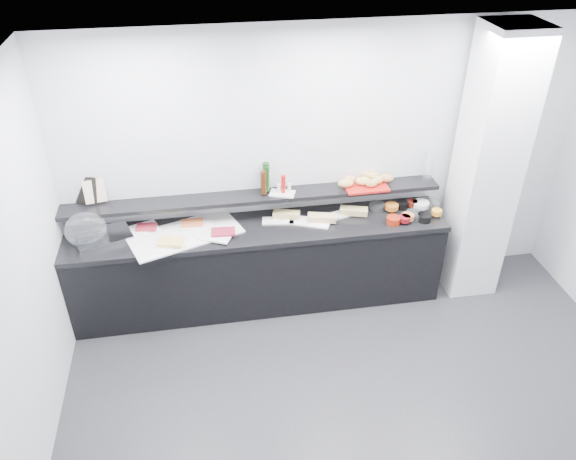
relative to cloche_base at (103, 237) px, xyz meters
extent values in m
plane|color=#2D2D30|center=(2.12, -1.74, -0.92)|extent=(5.00, 5.00, 0.00)
cube|color=silver|center=(2.12, 0.26, 0.43)|extent=(5.00, 0.02, 2.70)
plane|color=white|center=(2.12, -1.74, 1.78)|extent=(5.00, 5.00, 0.00)
cube|color=white|center=(3.62, -0.09, 0.43)|extent=(0.50, 0.50, 2.70)
cube|color=black|center=(1.42, -0.04, -0.50)|extent=(3.60, 0.60, 0.85)
cube|color=black|center=(1.42, -0.04, -0.05)|extent=(3.62, 0.62, 0.05)
cube|color=black|center=(1.42, 0.14, 0.21)|extent=(3.60, 0.25, 0.04)
cube|color=#AFB1B6|center=(0.00, 0.00, 0.00)|extent=(0.57, 0.47, 0.04)
ellipsoid|color=white|center=(-0.13, -0.02, 0.11)|extent=(0.42, 0.33, 0.34)
cube|color=white|center=(0.74, -0.06, -0.01)|extent=(1.12, 0.80, 0.01)
cube|color=white|center=(0.35, 0.09, 0.00)|extent=(0.31, 0.26, 0.01)
cube|color=maroon|center=(0.39, 0.07, 0.02)|extent=(0.20, 0.14, 0.02)
cube|color=white|center=(0.82, 0.09, 0.00)|extent=(0.35, 0.30, 0.01)
cube|color=#CE5D2A|center=(0.81, 0.07, 0.02)|extent=(0.20, 0.13, 0.02)
cube|color=white|center=(0.61, -0.18, 0.00)|extent=(0.34, 0.25, 0.01)
cube|color=#ECC15C|center=(0.61, -0.21, 0.02)|extent=(0.26, 0.20, 0.02)
cube|color=white|center=(1.01, -0.15, 0.00)|extent=(0.37, 0.32, 0.01)
cube|color=maroon|center=(1.09, -0.13, 0.02)|extent=(0.23, 0.15, 0.02)
cube|color=white|center=(1.63, 0.02, -0.01)|extent=(0.32, 0.17, 0.01)
cube|color=tan|center=(1.71, 0.07, 0.02)|extent=(0.27, 0.17, 0.06)
cylinder|color=silver|center=(1.68, 0.02, 0.00)|extent=(0.15, 0.06, 0.01)
cube|color=white|center=(1.92, -0.05, -0.01)|extent=(0.42, 0.30, 0.01)
cube|color=tan|center=(2.04, -0.05, 0.02)|extent=(0.29, 0.17, 0.06)
cylinder|color=silver|center=(1.94, -0.08, 0.00)|extent=(0.15, 0.07, 0.01)
cube|color=white|center=(2.27, 0.05, -0.01)|extent=(0.34, 0.22, 0.01)
cube|color=tan|center=(2.37, 0.02, 0.02)|extent=(0.29, 0.18, 0.06)
cylinder|color=silver|center=(2.20, -0.04, 0.00)|extent=(0.15, 0.07, 0.01)
cylinder|color=white|center=(2.62, 0.08, 0.02)|extent=(0.20, 0.20, 0.07)
cylinder|color=#CA671B|center=(2.76, 0.04, 0.03)|extent=(0.15, 0.15, 0.05)
cylinder|color=black|center=(2.89, 0.08, 0.02)|extent=(0.12, 0.12, 0.07)
cylinder|color=#50130B|center=(2.99, 0.07, 0.03)|extent=(0.11, 0.11, 0.05)
cylinder|color=white|center=(3.15, 0.04, 0.02)|extent=(0.24, 0.24, 0.07)
cylinder|color=silver|center=(3.06, 0.04, 0.03)|extent=(0.20, 0.20, 0.05)
cylinder|color=maroon|center=(2.71, -0.19, 0.02)|extent=(0.17, 0.17, 0.07)
cylinder|color=#630E11|center=(2.81, -0.20, 0.03)|extent=(0.14, 0.14, 0.05)
cylinder|color=white|center=(2.94, -0.14, 0.02)|extent=(0.17, 0.17, 0.07)
cylinder|color=orange|center=(2.85, -0.17, 0.03)|extent=(0.14, 0.14, 0.05)
cylinder|color=black|center=(3.02, -0.19, 0.02)|extent=(0.16, 0.16, 0.07)
cylinder|color=orange|center=(3.16, -0.14, 0.03)|extent=(0.11, 0.11, 0.05)
cube|color=black|center=(-0.13, 0.26, 0.36)|extent=(0.25, 0.16, 0.26)
cube|color=beige|center=(-0.04, 0.22, 0.36)|extent=(0.20, 0.09, 0.22)
cube|color=silver|center=(1.68, 0.11, 0.24)|extent=(0.27, 0.21, 0.01)
cylinder|color=#123C10|center=(1.54, 0.18, 0.37)|extent=(0.07, 0.07, 0.26)
cylinder|color=#391B0A|center=(1.51, 0.12, 0.36)|extent=(0.07, 0.07, 0.24)
cylinder|color=#0F3714|center=(1.54, 0.21, 0.38)|extent=(0.07, 0.07, 0.28)
cylinder|color=#B3130C|center=(1.69, 0.12, 0.33)|extent=(0.05, 0.05, 0.18)
cylinder|color=white|center=(1.76, 0.16, 0.28)|extent=(0.04, 0.04, 0.07)
cylinder|color=white|center=(1.66, 0.16, 0.28)|extent=(0.04, 0.04, 0.07)
cube|color=#B31713|center=(2.50, 0.12, 0.24)|extent=(0.42, 0.30, 0.02)
ellipsoid|color=#D78B52|center=(2.35, 0.18, 0.29)|extent=(0.13, 0.08, 0.08)
ellipsoid|color=#B68345|center=(2.57, 0.25, 0.29)|extent=(0.17, 0.12, 0.08)
ellipsoid|color=tan|center=(2.60, 0.21, 0.29)|extent=(0.13, 0.08, 0.08)
ellipsoid|color=tan|center=(2.30, 0.11, 0.29)|extent=(0.16, 0.10, 0.08)
ellipsoid|color=#B08D43|center=(2.54, 0.07, 0.29)|extent=(0.12, 0.08, 0.08)
ellipsoid|color=tan|center=(2.62, 0.12, 0.29)|extent=(0.14, 0.10, 0.08)
ellipsoid|color=#D5AA51|center=(2.48, 0.13, 0.29)|extent=(0.16, 0.12, 0.08)
ellipsoid|color=#B17D43|center=(2.72, 0.15, 0.29)|extent=(0.17, 0.15, 0.08)
cylinder|color=white|center=(3.14, 0.16, 0.38)|extent=(0.13, 0.13, 0.30)
camera|label=1|loc=(0.97, -4.48, 2.87)|focal=35.00mm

